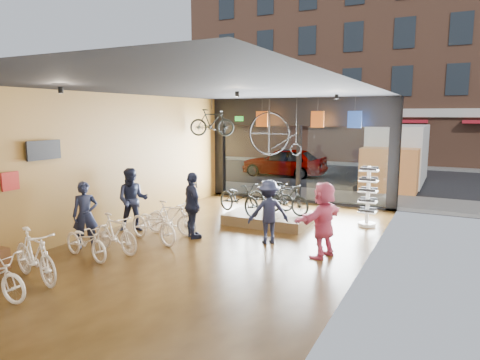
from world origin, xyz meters
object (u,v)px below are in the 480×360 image
Objects in this scene: floor_bike_3 at (116,233)px; hung_bike at (212,123)px; customer_3 at (268,212)px; penny_farthing at (277,135)px; display_bike_left at (239,198)px; customer_2 at (193,205)px; display_bike_right at (271,196)px; customer_1 at (133,200)px; floor_bike_2 at (86,241)px; floor_bike_1 at (35,256)px; floor_bike_4 at (153,224)px; display_platform at (270,218)px; box_truck at (396,157)px; display_bike_mid at (286,199)px; sunglasses_rack at (368,196)px; customer_5 at (323,220)px; customer_0 at (85,215)px; street_car at (284,162)px; floor_bike_5 at (171,218)px.

floor_bike_3 is 0.97× the size of hung_bike.
penny_farthing is (-1.47, 4.23, 1.70)m from customer_3.
display_bike_left is 1.04× the size of customer_2.
display_bike_right is 0.88× the size of customer_1.
customer_2 is at bearing -15.29° from floor_bike_2.
floor_bike_3 reaches higher than floor_bike_2.
floor_bike_1 is 0.95× the size of display_bike_left.
floor_bike_3 is at bearing 10.17° from floor_bike_1.
floor_bike_3 is 0.86× the size of floor_bike_4.
display_platform is at bearing -15.13° from floor_bike_2.
floor_bike_2 is at bearing -110.52° from box_truck.
display_bike_mid is 0.98× the size of hung_bike.
customer_1 is 1.01× the size of sunglasses_rack.
display_bike_mid is 0.90× the size of customer_5.
customer_0 reaches higher than floor_bike_2.
hung_bike is (0.11, 4.18, 2.04)m from customer_1.
hung_bike is (-2.15, 2.14, 2.15)m from display_bike_left.
hung_bike is (-2.76, 1.12, 2.22)m from display_bike_right.
customer_5 reaches higher than display_bike_mid.
customer_1 is (-1.14, 0.57, 0.41)m from floor_bike_4.
display_platform is 1.33× the size of display_bike_left.
customer_2 is at bearing 166.50° from display_bike_right.
street_car is 2.85× the size of floor_bike_2.
floor_bike_1 is 3.14m from floor_bike_4.
floor_bike_4 is 4.03m from display_bike_right.
box_truck is at bearing 73.41° from display_platform.
floor_bike_1 is 8.95m from penny_farthing.
hung_bike reaches higher than customer_2.
penny_farthing is at bearing 3.30° from floor_bike_4.
floor_bike_2 reaches higher than display_platform.
floor_bike_3 is 0.81× the size of penny_farthing.
floor_bike_5 is 0.64× the size of display_platform.
floor_bike_2 is 4.36m from customer_3.
hung_bike is at bearing 70.02° from display_bike_left.
floor_bike_1 is 0.72× the size of display_platform.
customer_0 reaches higher than display_bike_left.
customer_3 reaches higher than display_platform.
floor_bike_2 is 0.86× the size of display_bike_left.
customer_3 is at bearing -153.01° from display_bike_right.
display_bike_left is 1.03× the size of sunglasses_rack.
floor_bike_4 is 4.26m from customer_5.
box_truck is 11.69m from floor_bike_5.
floor_bike_4 is 0.74× the size of display_platform.
display_bike_mid is at bearing -103.64° from box_truck.
floor_bike_5 is (0.56, 2.46, 0.05)m from floor_bike_2.
penny_farthing reaches higher than street_car.
street_car reaches higher than floor_bike_3.
street_car reaches higher than floor_bike_1.
floor_bike_1 is 0.99× the size of customer_5.
floor_bike_1 is 1.12× the size of floor_bike_5.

